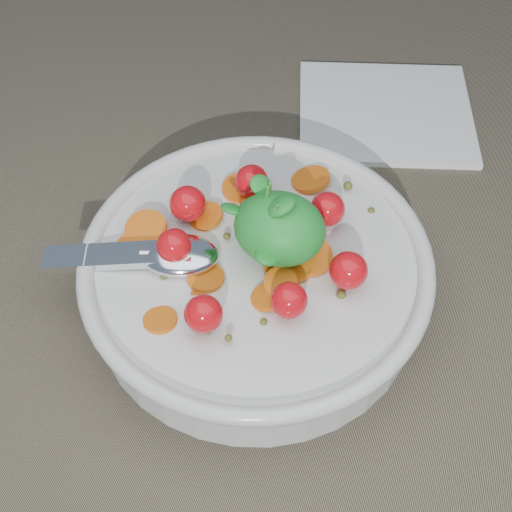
% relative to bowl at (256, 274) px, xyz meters
% --- Properties ---
extents(ground, '(6.00, 6.00, 0.00)m').
position_rel_bowl_xyz_m(ground, '(0.01, 0.01, -0.03)').
color(ground, '#776C55').
rests_on(ground, ground).
extents(bowl, '(0.29, 0.26, 0.12)m').
position_rel_bowl_xyz_m(bowl, '(0.00, 0.00, 0.00)').
color(bowl, silver).
rests_on(bowl, ground).
extents(napkin, '(0.20, 0.19, 0.01)m').
position_rel_bowl_xyz_m(napkin, '(0.05, 0.25, -0.03)').
color(napkin, white).
rests_on(napkin, ground).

